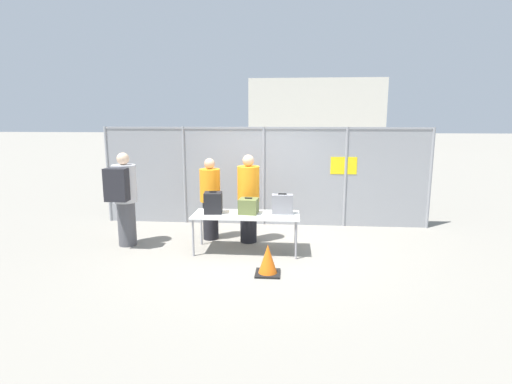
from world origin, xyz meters
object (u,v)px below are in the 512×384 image
utility_trailer (333,191)px  suitcase_grey (282,204)px  suitcase_olive (249,206)px  security_worker_near (248,198)px  traffic_cone (268,261)px  traveler_hooded (124,196)px  security_worker_far (210,198)px  inspection_table (246,217)px  suitcase_black (213,203)px

utility_trailer → suitcase_grey: bearing=-108.0°
suitcase_olive → security_worker_near: (-0.06, 0.54, 0.06)m
security_worker_near → traffic_cone: bearing=106.7°
security_worker_near → utility_trailer: (2.09, 3.79, -0.52)m
suitcase_grey → utility_trailer: size_ratio=0.10×
traveler_hooded → security_worker_far: (1.59, 0.63, -0.14)m
security_worker_far → suitcase_grey: bearing=166.7°
traveler_hooded → utility_trailer: traveler_hooded is taller
inspection_table → traffic_cone: 1.28m
inspection_table → suitcase_grey: 0.73m
inspection_table → security_worker_far: size_ratio=1.17×
suitcase_black → traveler_hooded: traveler_hooded is taller
inspection_table → security_worker_near: security_worker_near is taller
inspection_table → traveler_hooded: (-2.42, 0.12, 0.34)m
utility_trailer → suitcase_olive: bearing=-115.1°
suitcase_black → traveler_hooded: size_ratio=0.23×
inspection_table → suitcase_olive: (0.04, 0.08, 0.19)m
traveler_hooded → security_worker_near: (2.40, 0.49, -0.09)m
inspection_table → utility_trailer: bearing=64.8°
traveler_hooded → utility_trailer: size_ratio=0.44×
suitcase_black → suitcase_grey: bearing=2.6°
traveler_hooded → security_worker_far: bearing=16.6°
security_worker_near → traffic_cone: size_ratio=3.54×
suitcase_olive → utility_trailer: (2.03, 4.33, -0.46)m
suitcase_black → suitcase_olive: suitcase_black is taller
inspection_table → security_worker_near: (-0.02, 0.61, 0.25)m
suitcase_olive → traffic_cone: suitcase_olive is taller
suitcase_olive → suitcase_grey: suitcase_grey is taller
security_worker_near → utility_trailer: size_ratio=0.43×
traffic_cone → suitcase_olive: bearing=110.4°
suitcase_olive → suitcase_grey: size_ratio=0.95×
security_worker_far → suitcase_black: bearing=115.4°
suitcase_black → traffic_cone: (1.11, -1.16, -0.70)m
security_worker_far → traffic_cone: size_ratio=3.36×
security_worker_near → traffic_cone: 1.91m
suitcase_black → traffic_cone: bearing=-46.1°
traveler_hooded → suitcase_grey: bearing=-5.1°
traffic_cone → security_worker_near: bearing=106.2°
traffic_cone → utility_trailer: bearing=73.8°
traveler_hooded → suitcase_black: bearing=-7.1°
suitcase_black → traveler_hooded: bearing=177.9°
traffic_cone → suitcase_grey: bearing=80.6°
security_worker_near → suitcase_olive: bearing=96.8°
suitcase_olive → security_worker_far: (-0.87, 0.67, 0.01)m
suitcase_olive → security_worker_near: size_ratio=0.21×
suitcase_grey → traffic_cone: size_ratio=0.79×
suitcase_black → security_worker_near: (0.62, 0.56, -0.00)m
traffic_cone → inspection_table: bearing=113.5°
security_worker_near → utility_trailer: security_worker_near is taller
suitcase_olive → security_worker_far: security_worker_far is taller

